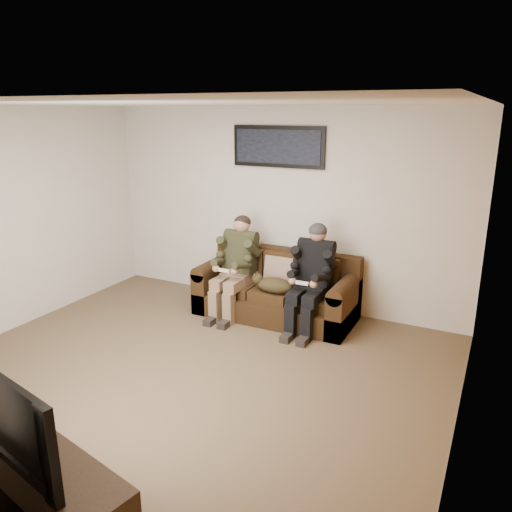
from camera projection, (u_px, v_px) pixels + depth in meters
The scene contains 15 objects.
floor at pixel (186, 375), 4.99m from camera, with size 5.00×5.00×0.00m, color brown.
ceiling at pixel (174, 103), 4.25m from camera, with size 5.00×5.00×0.00m, color silver.
wall_back at pixel (279, 209), 6.55m from camera, with size 5.00×5.00×0.00m, color beige.
wall_left at pixel (0, 223), 5.70m from camera, with size 4.50×4.50×0.00m, color beige.
wall_right at pixel (471, 293), 3.54m from camera, with size 4.50×4.50×0.00m, color beige.
accent_wall_right at pixel (469, 292), 3.55m from camera, with size 4.50×4.50×0.00m, color #A65E10.
sofa at pixel (278, 292), 6.38m from camera, with size 2.00×0.86×0.82m.
throw_pillow at pixel (279, 271), 6.34m from camera, with size 0.38×0.11×0.36m, color #977763.
throw_blanket at pixel (245, 243), 6.71m from camera, with size 0.41×0.20×0.07m, color #C4B790.
person_left at pixel (236, 261), 6.35m from camera, with size 0.51×0.87×1.26m.
person_right at pixel (312, 272), 5.91m from camera, with size 0.51×0.86×1.26m.
cat at pixel (273, 285), 6.08m from camera, with size 0.66×0.26×0.24m.
framed_poster at pixel (278, 147), 6.30m from camera, with size 1.25×0.05×0.52m.
tv_stand at pixel (36, 489), 3.16m from camera, with size 1.52×0.49×0.48m, color black.
television at pixel (24, 414), 3.01m from camera, with size 1.07×0.14×0.61m, color black.
Camera 1 is at (2.63, -3.66, 2.55)m, focal length 35.00 mm.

